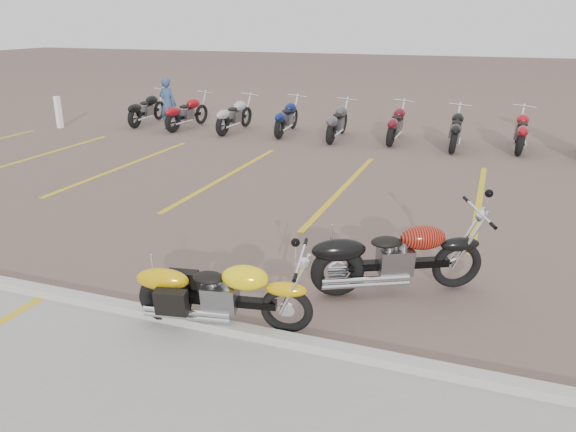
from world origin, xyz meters
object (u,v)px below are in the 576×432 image
(yellow_cruiser, at_px, (221,294))
(flame_cruiser, at_px, (393,259))
(bollard, at_px, (59,112))
(person_a, at_px, (168,104))

(yellow_cruiser, relative_size, flame_cruiser, 0.98)
(yellow_cruiser, relative_size, bollard, 2.01)
(flame_cruiser, height_order, bollard, bollard)
(yellow_cruiser, height_order, flame_cruiser, flame_cruiser)
(yellow_cruiser, xyz_separation_m, bollard, (-10.51, 9.37, 0.09))
(yellow_cruiser, height_order, bollard, bollard)
(bollard, bearing_deg, yellow_cruiser, -41.72)
(flame_cruiser, xyz_separation_m, person_a, (-8.71, 8.82, 0.35))
(flame_cruiser, bearing_deg, bollard, 120.09)
(yellow_cruiser, xyz_separation_m, person_a, (-7.06, 10.36, 0.40))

